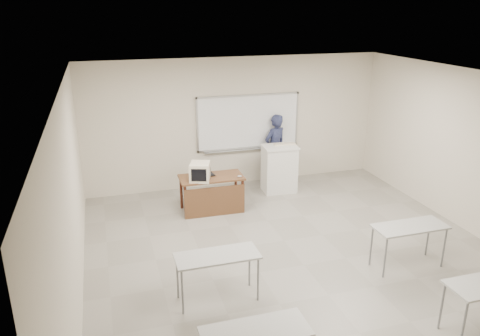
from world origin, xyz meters
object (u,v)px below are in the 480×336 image
object	(u,v)px
instructor_desk	(213,189)
crt_monitor	(200,172)
whiteboard	(248,123)
presenter	(275,148)
keyboard	(285,144)
laptop	(205,172)
podium	(279,169)
mouse	(240,176)

from	to	relation	value
instructor_desk	crt_monitor	xyz separation A→B (m)	(-0.25, -0.01, 0.40)
instructor_desk	whiteboard	bearing A→B (deg)	51.25
instructor_desk	presenter	size ratio (longest dim) A/B	0.79
crt_monitor	keyboard	xyz separation A→B (m)	(2.14, 0.80, 0.17)
instructor_desk	laptop	bearing A→B (deg)	111.77
instructor_desk	keyboard	xyz separation A→B (m)	(1.89, 0.79, 0.57)
podium	mouse	bearing A→B (deg)	-143.24
mouse	keyboard	bearing A→B (deg)	33.26
whiteboard	instructor_desk	world-z (taller)	whiteboard
whiteboard	podium	size ratio (longest dim) A/B	2.29
podium	keyboard	distance (m)	0.58
instructor_desk	podium	bearing A→B (deg)	23.42
instructor_desk	crt_monitor	size ratio (longest dim) A/B	2.97
whiteboard	presenter	world-z (taller)	whiteboard
crt_monitor	laptop	distance (m)	0.34
whiteboard	podium	bearing A→B (deg)	-56.93
whiteboard	instructor_desk	xyz separation A→B (m)	(-1.24, -1.48, -0.96)
instructor_desk	presenter	bearing A→B (deg)	37.30
crt_monitor	keyboard	size ratio (longest dim) A/B	0.89
crt_monitor	presenter	size ratio (longest dim) A/B	0.27
podium	presenter	world-z (taller)	presenter
podium	instructor_desk	bearing A→B (deg)	-154.98
whiteboard	presenter	xyz separation A→B (m)	(0.64, -0.11, -0.65)
instructor_desk	podium	xyz separation A→B (m)	(1.74, 0.71, 0.02)
mouse	keyboard	size ratio (longest dim) A/B	0.19
instructor_desk	crt_monitor	world-z (taller)	crt_monitor
whiteboard	instructor_desk	distance (m)	2.15
instructor_desk	mouse	distance (m)	0.61
laptop	keyboard	distance (m)	2.08
podium	laptop	xyz separation A→B (m)	(-1.84, -0.44, 0.26)
keyboard	presenter	xyz separation A→B (m)	(-0.01, 0.58, -0.27)
whiteboard	laptop	size ratio (longest dim) A/B	7.17
instructor_desk	laptop	world-z (taller)	laptop
laptop	keyboard	size ratio (longest dim) A/B	0.70
whiteboard	laptop	bearing A→B (deg)	-137.85
podium	keyboard	size ratio (longest dim) A/B	2.19
laptop	mouse	distance (m)	0.74
podium	presenter	bearing A→B (deg)	80.92
instructor_desk	keyboard	distance (m)	2.13
podium	laptop	bearing A→B (deg)	-163.64
presenter	keyboard	bearing A→B (deg)	70.27
laptop	mouse	bearing A→B (deg)	-37.25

